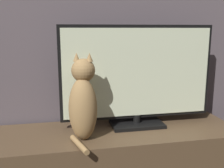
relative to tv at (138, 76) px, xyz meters
name	(u,v)px	position (x,y,z in m)	size (l,w,h in m)	color
tv_stand	(104,165)	(-0.21, -0.06, -0.51)	(1.57, 0.44, 0.42)	brown
tv	(138,76)	(0.00, 0.00, 0.00)	(0.91, 0.19, 0.60)	black
cat	(83,102)	(-0.33, -0.14, -0.10)	(0.18, 0.29, 0.46)	#997547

